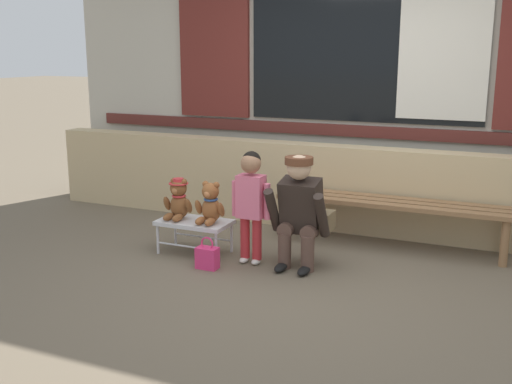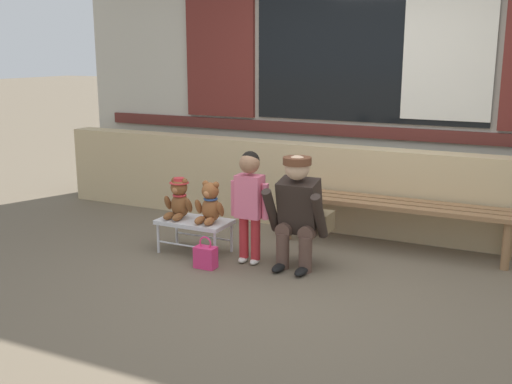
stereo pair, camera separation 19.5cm
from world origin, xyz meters
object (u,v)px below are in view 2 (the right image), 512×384
at_px(child_standing, 250,195).
at_px(small_display_bench, 195,223).
at_px(teddy_bear_with_hat, 179,199).
at_px(wooden_bench_long, 394,209).
at_px(adult_crouching, 299,211).
at_px(handbag_on_ground, 206,257).
at_px(teddy_bear_plain, 210,204).

bearing_deg(child_standing, small_display_bench, 176.57).
xyz_separation_m(teddy_bear_with_hat, child_standing, (0.72, -0.04, 0.12)).
height_order(teddy_bear_with_hat, child_standing, child_standing).
relative_size(small_display_bench, teddy_bear_with_hat, 1.76).
height_order(wooden_bench_long, teddy_bear_with_hat, teddy_bear_with_hat).
relative_size(wooden_bench_long, small_display_bench, 3.28).
distance_m(wooden_bench_long, child_standing, 1.36).
relative_size(child_standing, adult_crouching, 1.01).
bearing_deg(small_display_bench, adult_crouching, 2.71).
bearing_deg(teddy_bear_with_hat, wooden_bench_long, 26.81).
distance_m(teddy_bear_with_hat, handbag_on_ground, 0.66).
bearing_deg(child_standing, wooden_bench_long, 42.26).
bearing_deg(teddy_bear_plain, child_standing, -4.98).
distance_m(wooden_bench_long, adult_crouching, 1.01).
bearing_deg(small_display_bench, wooden_bench_long, 29.19).
distance_m(wooden_bench_long, teddy_bear_plain, 1.65).
bearing_deg(wooden_bench_long, teddy_bear_with_hat, -153.19).
relative_size(adult_crouching, handbag_on_ground, 3.49).
relative_size(teddy_bear_with_hat, teddy_bear_plain, 1.00).
height_order(adult_crouching, handbag_on_ground, adult_crouching).
xyz_separation_m(adult_crouching, handbag_on_ground, (-0.69, -0.35, -0.38)).
bearing_deg(adult_crouching, child_standing, -169.08).
bearing_deg(teddy_bear_plain, adult_crouching, 3.14).
xyz_separation_m(wooden_bench_long, teddy_bear_with_hat, (-1.72, -0.87, 0.10)).
bearing_deg(teddy_bear_plain, handbag_on_ground, -67.18).
height_order(child_standing, adult_crouching, child_standing).
distance_m(adult_crouching, handbag_on_ground, 0.86).
xyz_separation_m(teddy_bear_plain, child_standing, (0.40, -0.04, 0.13)).
distance_m(teddy_bear_plain, child_standing, 0.42).
height_order(teddy_bear_with_hat, handbag_on_ground, teddy_bear_with_hat).
bearing_deg(teddy_bear_with_hat, handbag_on_ground, -34.52).
distance_m(teddy_bear_with_hat, adult_crouching, 1.14).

